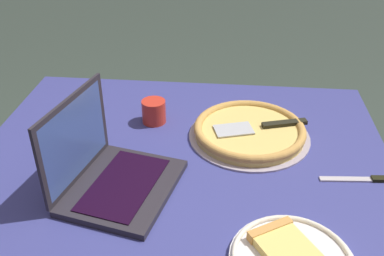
% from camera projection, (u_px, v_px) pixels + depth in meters
% --- Properties ---
extents(dining_table, '(1.19, 1.05, 0.75)m').
position_uv_depth(dining_table, '(181.00, 184.00, 1.27)').
color(dining_table, navy).
rests_on(dining_table, ground_plane).
extents(laptop, '(0.31, 0.35, 0.25)m').
position_uv_depth(laptop, '(108.00, 171.00, 1.12)').
color(laptop, '#28242B').
rests_on(laptop, dining_table).
extents(pizza_tray, '(0.37, 0.37, 0.04)m').
position_uv_depth(pizza_tray, '(250.00, 131.00, 1.34)').
color(pizza_tray, '#A89DAB').
rests_on(pizza_tray, dining_table).
extents(table_knife, '(0.23, 0.04, 0.01)m').
position_uv_depth(table_knife, '(373.00, 179.00, 1.17)').
color(table_knife, '#BFB9BC').
rests_on(table_knife, dining_table).
extents(drink_cup, '(0.08, 0.08, 0.08)m').
position_uv_depth(drink_cup, '(154.00, 111.00, 1.41)').
color(drink_cup, red).
rests_on(drink_cup, dining_table).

